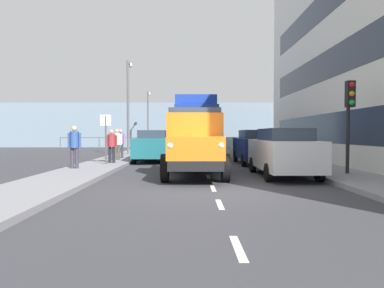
% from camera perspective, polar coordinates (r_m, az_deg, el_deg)
% --- Properties ---
extents(ground_plane, '(80.00, 80.00, 0.00)m').
position_cam_1_polar(ground_plane, '(18.49, 1.69, -3.09)').
color(ground_plane, '#38383D').
extents(sidewalk_left, '(2.23, 36.99, 0.15)m').
position_cam_1_polar(sidewalk_left, '(19.24, 15.94, -2.74)').
color(sidewalk_left, gray).
rests_on(sidewalk_left, ground_plane).
extents(sidewalk_right, '(2.23, 36.99, 0.15)m').
position_cam_1_polar(sidewalk_right, '(18.92, -12.80, -2.79)').
color(sidewalk_right, gray).
rests_on(sidewalk_right, ground_plane).
extents(road_centreline_markings, '(0.12, 31.76, 0.01)m').
position_cam_1_polar(road_centreline_markings, '(17.55, 1.80, -3.33)').
color(road_centreline_markings, silver).
rests_on(road_centreline_markings, ground_plane).
extents(sea_horizon, '(80.00, 0.80, 5.00)m').
position_cam_1_polar(sea_horizon, '(39.93, 0.62, 3.08)').
color(sea_horizon, gray).
rests_on(sea_horizon, ground_plane).
extents(seawall_railing, '(28.08, 0.08, 1.20)m').
position_cam_1_polar(seawall_railing, '(36.32, 0.71, 0.71)').
color(seawall_railing, '#4C5156').
rests_on(seawall_railing, ground_plane).
extents(truck_vintage_orange, '(2.17, 5.64, 2.43)m').
position_cam_1_polar(truck_vintage_orange, '(12.49, 0.43, 0.03)').
color(truck_vintage_orange, black).
rests_on(truck_vintage_orange, ground_plane).
extents(lorry_cargo_blue, '(2.58, 8.20, 3.87)m').
position_cam_1_polar(lorry_cargo_blue, '(22.81, 0.58, 3.04)').
color(lorry_cargo_blue, '#193899').
rests_on(lorry_cargo_blue, ground_plane).
extents(car_white_kerbside_near, '(1.82, 4.49, 1.72)m').
position_cam_1_polar(car_white_kerbside_near, '(13.01, 14.45, -1.20)').
color(car_white_kerbside_near, white).
rests_on(car_white_kerbside_near, ground_plane).
extents(car_navy_kerbside_1, '(1.81, 4.56, 1.72)m').
position_cam_1_polar(car_navy_kerbside_1, '(18.18, 10.19, -0.36)').
color(car_navy_kerbside_1, navy).
rests_on(car_navy_kerbside_1, ground_plane).
extents(car_teal_oppositeside_0, '(1.85, 4.38, 1.72)m').
position_cam_1_polar(car_teal_oppositeside_0, '(19.38, -6.30, -0.22)').
color(car_teal_oppositeside_0, '#1E6670').
rests_on(car_teal_oppositeside_0, ground_plane).
extents(car_silver_oppositeside_1, '(1.86, 4.06, 1.72)m').
position_cam_1_polar(car_silver_oppositeside_1, '(25.90, -4.79, 0.26)').
color(car_silver_oppositeside_1, '#B7BABF').
rests_on(car_silver_oppositeside_1, ground_plane).
extents(pedestrian_in_dark_coat, '(0.53, 0.34, 1.70)m').
position_cam_1_polar(pedestrian_in_dark_coat, '(14.85, -18.45, 0.10)').
color(pedestrian_in_dark_coat, '#383342').
rests_on(pedestrian_in_dark_coat, sidewalk_right).
extents(pedestrian_strolling, '(0.53, 0.34, 1.58)m').
position_cam_1_polar(pedestrian_strolling, '(17.23, -12.84, 0.09)').
color(pedestrian_strolling, black).
rests_on(pedestrian_strolling, sidewalk_right).
extents(pedestrian_with_bag, '(0.53, 0.34, 1.64)m').
position_cam_1_polar(pedestrian_with_bag, '(18.96, -12.02, 0.36)').
color(pedestrian_with_bag, '#4C473D').
rests_on(pedestrian_with_bag, sidewalk_right).
extents(pedestrian_near_railing, '(0.53, 0.34, 1.63)m').
position_cam_1_polar(pedestrian_near_railing, '(20.44, -11.46, 0.45)').
color(pedestrian_near_railing, '#383342').
rests_on(pedestrian_near_railing, sidewalk_right).
extents(traffic_light_near, '(0.28, 0.41, 3.20)m').
position_cam_1_polar(traffic_light_near, '(13.36, 24.09, 5.54)').
color(traffic_light_near, black).
rests_on(traffic_light_near, sidewalk_left).
extents(lamp_post_promenade, '(0.32, 1.14, 6.32)m').
position_cam_1_polar(lamp_post_promenade, '(24.48, -10.23, 7.25)').
color(lamp_post_promenade, '#59595B').
rests_on(lamp_post_promenade, sidewalk_right).
extents(lamp_post_far, '(0.32, 1.14, 5.61)m').
position_cam_1_polar(lamp_post_far, '(35.89, -7.09, 4.90)').
color(lamp_post_far, '#59595B').
rests_on(lamp_post_far, sidewalk_right).
extents(street_sign, '(0.50, 0.07, 2.25)m').
position_cam_1_polar(street_sign, '(16.46, -13.75, 2.14)').
color(street_sign, '#4C4C4C').
rests_on(street_sign, sidewalk_right).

